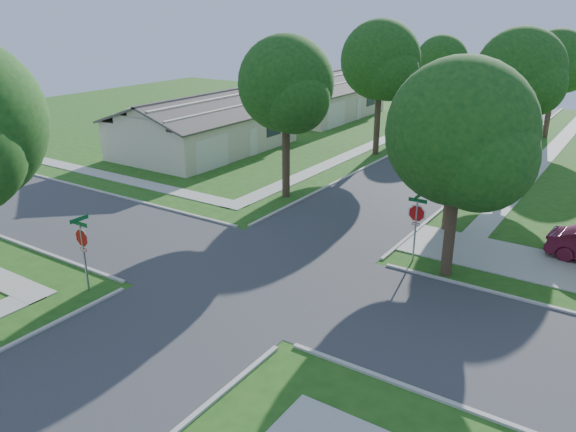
% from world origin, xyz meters
% --- Properties ---
extents(ground, '(100.00, 100.00, 0.00)m').
position_xyz_m(ground, '(0.00, 0.00, 0.00)').
color(ground, '#204E15').
rests_on(ground, ground).
extents(road_ns, '(7.00, 100.00, 0.02)m').
position_xyz_m(road_ns, '(0.00, 0.00, 0.00)').
color(road_ns, '#333335').
rests_on(road_ns, ground).
extents(sidewalk_ne, '(1.20, 40.00, 0.04)m').
position_xyz_m(sidewalk_ne, '(6.10, 26.00, 0.02)').
color(sidewalk_ne, '#9E9B91').
rests_on(sidewalk_ne, ground).
extents(sidewalk_nw, '(1.20, 40.00, 0.04)m').
position_xyz_m(sidewalk_nw, '(-6.10, 26.00, 0.02)').
color(sidewalk_nw, '#9E9B91').
rests_on(sidewalk_nw, ground).
extents(driveway, '(8.80, 3.60, 0.05)m').
position_xyz_m(driveway, '(7.90, 7.10, 0.03)').
color(driveway, '#9E9B91').
rests_on(driveway, ground).
extents(stop_sign_sw, '(1.05, 0.80, 2.98)m').
position_xyz_m(stop_sign_sw, '(-4.70, -4.70, 2.03)').
color(stop_sign_sw, gray).
rests_on(stop_sign_sw, ground).
extents(stop_sign_ne, '(1.05, 0.80, 2.98)m').
position_xyz_m(stop_sign_ne, '(4.70, 4.70, 2.03)').
color(stop_sign_ne, gray).
rests_on(stop_sign_ne, ground).
extents(tree_e_near, '(4.97, 4.80, 8.28)m').
position_xyz_m(tree_e_near, '(4.75, 9.01, 5.64)').
color(tree_e_near, '#38281C').
rests_on(tree_e_near, ground).
extents(tree_e_mid, '(5.59, 5.40, 9.21)m').
position_xyz_m(tree_e_mid, '(4.76, 21.01, 6.25)').
color(tree_e_mid, '#38281C').
rests_on(tree_e_mid, ground).
extents(tree_e_far, '(5.17, 5.00, 8.72)m').
position_xyz_m(tree_e_far, '(4.75, 34.01, 5.98)').
color(tree_e_far, '#38281C').
rests_on(tree_e_far, ground).
extents(tree_w_near, '(5.38, 5.20, 8.97)m').
position_xyz_m(tree_w_near, '(-4.64, 9.01, 6.12)').
color(tree_w_near, '#38281C').
rests_on(tree_w_near, ground).
extents(tree_w_mid, '(5.80, 5.60, 9.56)m').
position_xyz_m(tree_w_mid, '(-4.64, 21.01, 6.49)').
color(tree_w_mid, '#38281C').
rests_on(tree_w_mid, ground).
extents(tree_w_far, '(4.76, 4.60, 8.04)m').
position_xyz_m(tree_w_far, '(-4.65, 34.01, 5.51)').
color(tree_w_far, '#38281C').
rests_on(tree_w_far, ground).
extents(tree_ne_corner, '(5.80, 5.60, 8.66)m').
position_xyz_m(tree_ne_corner, '(6.36, 4.21, 5.59)').
color(tree_ne_corner, '#38281C').
rests_on(tree_ne_corner, ground).
extents(house_nw_near, '(8.42, 13.60, 4.23)m').
position_xyz_m(house_nw_near, '(-15.99, 15.00, 1.52)').
color(house_nw_near, beige).
rests_on(house_nw_near, ground).
extents(house_nw_far, '(8.42, 13.60, 4.23)m').
position_xyz_m(house_nw_far, '(-15.99, 32.00, 1.52)').
color(house_nw_far, beige).
rests_on(house_nw_far, ground).
extents(car_curb_east, '(2.39, 4.71, 1.54)m').
position_xyz_m(car_curb_east, '(1.20, 29.59, 0.77)').
color(car_curb_east, black).
rests_on(car_curb_east, ground).
extents(car_curb_west, '(2.48, 4.99, 1.39)m').
position_xyz_m(car_curb_west, '(-3.20, 35.94, 0.70)').
color(car_curb_west, black).
rests_on(car_curb_west, ground).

